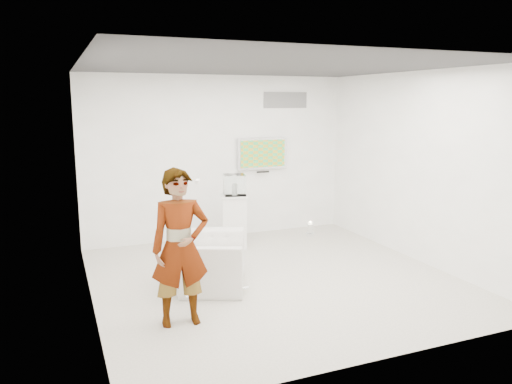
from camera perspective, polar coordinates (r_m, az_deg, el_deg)
room at (r=6.96m, az=2.12°, el=1.80°), size 5.01×5.01×3.00m
tv at (r=9.52m, az=0.70°, el=4.43°), size 1.00×0.08×0.60m
logo_decal at (r=9.71m, az=3.39°, el=10.45°), size 0.90×0.02×0.30m
person at (r=5.73m, az=-8.66°, el=-6.30°), size 0.68×0.47×1.81m
armchair at (r=6.95m, az=-5.43°, el=-7.96°), size 1.30×1.38×0.71m
pedestal at (r=8.71m, az=-2.46°, el=-3.37°), size 0.58×0.58×0.94m
floor_uplight at (r=9.57m, az=6.19°, el=-4.23°), size 0.19×0.19×0.26m
vitrine at (r=8.58m, az=-2.49°, el=0.83°), size 0.42×0.42×0.36m
console at (r=8.59m, az=-2.49°, el=0.34°), size 0.12×0.15×0.21m
wii_remote at (r=5.76m, az=-6.69°, el=1.22°), size 0.09×0.15×0.04m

